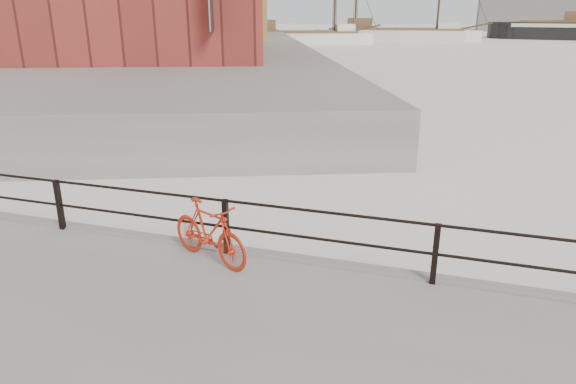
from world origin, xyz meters
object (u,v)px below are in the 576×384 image
Objects in this scene: schooner_left at (298,44)px; workboat_far at (161,54)px; workboat_near at (133,65)px; schooner_mid at (394,41)px; bicycle at (209,232)px.

workboat_far is (-9.05, -22.25, 0.00)m from schooner_left.
workboat_far is at bearing 63.93° from workboat_near.
schooner_left is at bearing 36.04° from workboat_near.
workboat_far is (-21.24, -36.08, 0.00)m from schooner_mid.
bicycle is at bearing -87.56° from schooner_mid.
schooner_left reaches higher than bicycle.
schooner_left is at bearing -133.42° from schooner_mid.
schooner_mid reaches higher than workboat_near.
workboat_near and workboat_far have the same top height.
bicycle is 0.15× the size of workboat_near.
workboat_near is 12.43m from workboat_far.
workboat_near is at bearing -118.30° from schooner_left.
schooner_mid is 50.72m from workboat_near.
workboat_near is at bearing -104.04° from workboat_far.
schooner_mid is at bearing 24.54° from workboat_near.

